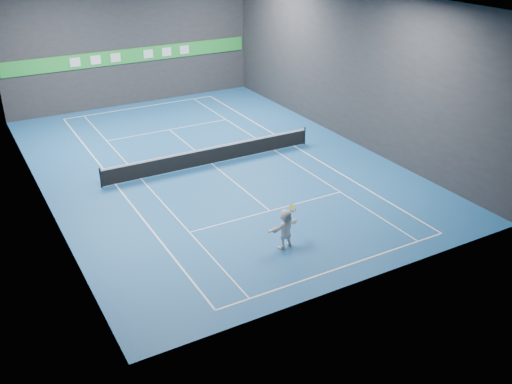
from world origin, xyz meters
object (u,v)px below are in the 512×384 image
player (285,229)px  tennis_net (211,155)px  tennis_ball (284,177)px  tennis_racket (292,209)px

player → tennis_net: size_ratio=0.14×
player → tennis_ball: tennis_ball is taller
player → tennis_racket: bearing=175.9°
tennis_ball → tennis_racket: bearing=-7.4°
player → tennis_net: player is taller
tennis_net → tennis_racket: 9.51m
player → tennis_net: (1.08, 9.46, -0.34)m
tennis_ball → tennis_net: size_ratio=0.01×
tennis_net → tennis_racket: (-0.74, -9.42, 1.12)m
tennis_racket → tennis_net: bearing=85.5°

